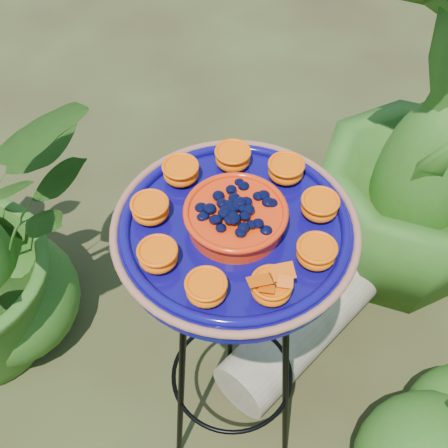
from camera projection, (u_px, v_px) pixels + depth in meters
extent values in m
torus|color=black|center=(235.00, 244.00, 1.15)|extent=(0.32, 0.32, 0.02)
torus|color=black|center=(232.00, 375.00, 1.57)|extent=(0.40, 0.40, 0.01)
cylinder|color=black|center=(231.00, 301.00, 1.56)|extent=(0.05, 0.08, 0.84)
cylinder|color=black|center=(182.00, 379.00, 1.42)|extent=(0.08, 0.03, 0.84)
cylinder|color=black|center=(286.00, 377.00, 1.43)|extent=(0.06, 0.07, 0.84)
cylinder|color=#0D085E|center=(235.00, 233.00, 1.12)|extent=(0.56, 0.56, 0.04)
torus|color=#9B5646|center=(235.00, 227.00, 1.11)|extent=(0.45, 0.45, 0.02)
torus|color=#0D085E|center=(235.00, 226.00, 1.11)|extent=(0.41, 0.41, 0.02)
cylinder|color=red|center=(236.00, 219.00, 1.09)|extent=(0.22, 0.22, 0.04)
torus|color=red|center=(236.00, 211.00, 1.08)|extent=(0.18, 0.18, 0.01)
ellipsoid|color=black|center=(236.00, 209.00, 1.07)|extent=(0.15, 0.15, 0.03)
ellipsoid|color=#FF4F02|center=(319.00, 208.00, 1.11)|extent=(0.07, 0.07, 0.03)
cylinder|color=#FF5805|center=(320.00, 202.00, 1.10)|extent=(0.06, 0.06, 0.01)
ellipsoid|color=#FF4F02|center=(286.00, 172.00, 1.17)|extent=(0.07, 0.07, 0.03)
cylinder|color=#FF5805|center=(286.00, 165.00, 1.16)|extent=(0.06, 0.06, 0.01)
ellipsoid|color=#FF4F02|center=(233.00, 159.00, 1.19)|extent=(0.07, 0.07, 0.03)
cylinder|color=#FF5805|center=(233.00, 153.00, 1.18)|extent=(0.06, 0.06, 0.01)
ellipsoid|color=#FF4F02|center=(181.00, 173.00, 1.17)|extent=(0.07, 0.07, 0.03)
cylinder|color=#FF5805|center=(180.00, 167.00, 1.16)|extent=(0.06, 0.06, 0.01)
ellipsoid|color=#FF4F02|center=(150.00, 211.00, 1.11)|extent=(0.07, 0.07, 0.03)
cylinder|color=#FF5805|center=(150.00, 205.00, 1.10)|extent=(0.06, 0.06, 0.01)
ellipsoid|color=#FF4F02|center=(158.00, 257.00, 1.05)|extent=(0.07, 0.07, 0.03)
cylinder|color=#FF5805|center=(157.00, 251.00, 1.03)|extent=(0.06, 0.06, 0.01)
ellipsoid|color=#FF4F02|center=(206.00, 290.00, 1.00)|extent=(0.07, 0.07, 0.03)
cylinder|color=#FF5805|center=(206.00, 284.00, 0.99)|extent=(0.06, 0.06, 0.01)
ellipsoid|color=#FF4F02|center=(271.00, 289.00, 1.01)|extent=(0.07, 0.07, 0.03)
cylinder|color=#FF5805|center=(272.00, 283.00, 0.99)|extent=(0.06, 0.06, 0.01)
ellipsoid|color=#FF4F02|center=(316.00, 254.00, 1.05)|extent=(0.07, 0.07, 0.03)
cylinder|color=#FF5805|center=(317.00, 248.00, 1.04)|extent=(0.06, 0.06, 0.01)
cylinder|color=black|center=(272.00, 280.00, 0.98)|extent=(0.01, 0.03, 0.00)
cube|color=#FF6A05|center=(259.00, 280.00, 0.98)|extent=(0.04, 0.03, 0.01)
cube|color=#FF6A05|center=(283.00, 272.00, 0.99)|extent=(0.04, 0.03, 0.01)
cylinder|color=tan|center=(298.00, 331.00, 1.87)|extent=(0.58, 0.38, 0.18)
imported|color=#285516|center=(435.00, 141.00, 1.73)|extent=(0.85, 0.85, 1.11)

